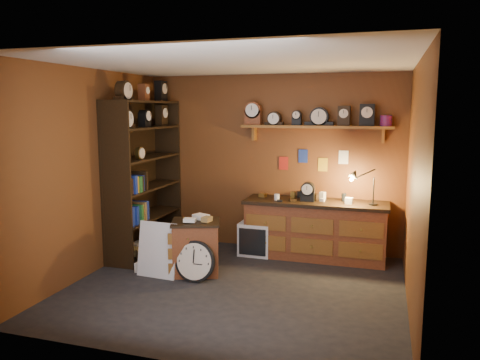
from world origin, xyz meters
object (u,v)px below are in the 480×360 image
(workbench, at_px, (315,226))
(low_cabinet, at_px, (196,245))
(shelving_unit, at_px, (142,171))
(big_round_clock, at_px, (195,261))

(workbench, height_order, low_cabinet, workbench)
(low_cabinet, bearing_deg, shelving_unit, 130.39)
(shelving_unit, xyz_separation_m, low_cabinet, (1.13, -0.65, -0.86))
(shelving_unit, height_order, workbench, shelving_unit)
(shelving_unit, relative_size, workbench, 1.24)
(shelving_unit, height_order, big_round_clock, shelving_unit)
(workbench, distance_m, big_round_clock, 1.95)
(low_cabinet, xyz_separation_m, big_round_clock, (0.10, -0.27, -0.13))
(workbench, bearing_deg, shelving_unit, -169.01)
(big_round_clock, bearing_deg, low_cabinet, 109.75)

